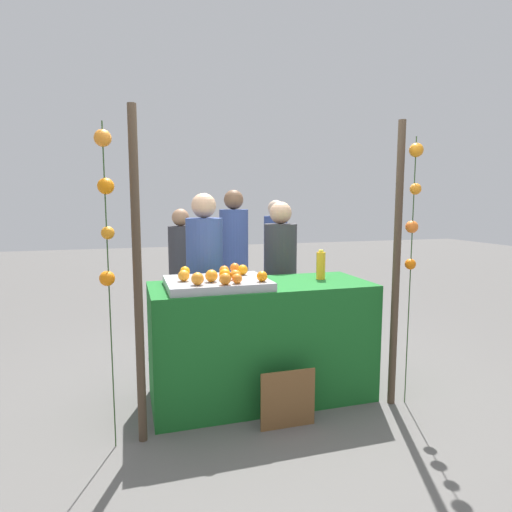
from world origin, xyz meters
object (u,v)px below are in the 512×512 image
object	(u,v)px
orange_1	(225,274)
juice_bottle	(321,265)
chalkboard_sign	(288,400)
stall_counter	(261,341)
orange_0	(235,268)
vendor_left	(205,290)
vendor_right	(280,288)

from	to	relation	value
orange_1	juice_bottle	distance (m)	0.86
chalkboard_sign	stall_counter	bearing A→B (deg)	93.66
orange_0	orange_1	distance (m)	0.34
stall_counter	vendor_left	bearing A→B (deg)	116.72
juice_bottle	vendor_right	size ratio (longest dim) A/B	0.16
orange_0	juice_bottle	bearing A→B (deg)	-12.88
orange_1	chalkboard_sign	distance (m)	0.99
orange_0	juice_bottle	world-z (taller)	juice_bottle
juice_bottle	vendor_left	world-z (taller)	vendor_left
stall_counter	vendor_right	xyz separation A→B (m)	(0.41, 0.71, 0.26)
orange_1	juice_bottle	xyz separation A→B (m)	(0.84, 0.15, 0.01)
orange_0	vendor_left	world-z (taller)	vendor_left
orange_0	orange_1	bearing A→B (deg)	-116.31
orange_0	chalkboard_sign	size ratio (longest dim) A/B	0.19
vendor_left	chalkboard_sign	bearing A→B (deg)	-72.67
stall_counter	orange_0	size ratio (longest dim) A/B	21.32
vendor_left	vendor_right	size ratio (longest dim) A/B	1.05
orange_1	juice_bottle	bearing A→B (deg)	9.84
orange_0	juice_bottle	size ratio (longest dim) A/B	0.33
orange_1	chalkboard_sign	xyz separation A→B (m)	(0.35, -0.42, -0.83)
chalkboard_sign	vendor_right	size ratio (longest dim) A/B	0.27
stall_counter	orange_0	bearing A→B (deg)	128.10
vendor_left	vendor_right	world-z (taller)	vendor_left
orange_0	juice_bottle	xyz separation A→B (m)	(0.69, -0.16, 0.01)
vendor_left	stall_counter	bearing A→B (deg)	-63.28
orange_1	orange_0	bearing A→B (deg)	63.69
stall_counter	chalkboard_sign	world-z (taller)	stall_counter
juice_bottle	vendor_left	xyz separation A→B (m)	(-0.86, 0.61, -0.28)
orange_1	vendor_right	world-z (taller)	vendor_right
juice_bottle	chalkboard_sign	size ratio (longest dim) A/B	0.57
juice_bottle	vendor_left	size ratio (longest dim) A/B	0.15
orange_0	vendor_left	xyz separation A→B (m)	(-0.17, 0.46, -0.27)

